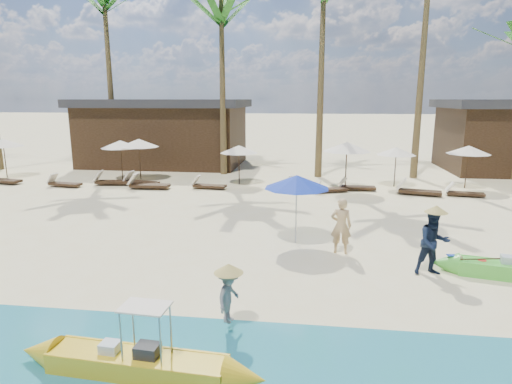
# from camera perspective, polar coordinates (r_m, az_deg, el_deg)

# --- Properties ---
(ground) EXTENTS (240.00, 240.00, 0.00)m
(ground) POSITION_cam_1_polar(r_m,az_deg,el_deg) (11.19, -2.09, -10.47)
(ground) COLOR beige
(ground) RESTS_ON ground
(yellow_canoe) EXTENTS (4.67, 0.80, 1.21)m
(yellow_canoe) POSITION_cam_1_polar(r_m,az_deg,el_deg) (7.60, -15.53, -21.14)
(yellow_canoe) COLOR yellow
(yellow_canoe) RESTS_ON ground
(tourist) EXTENTS (0.62, 0.44, 1.62)m
(tourist) POSITION_cam_1_polar(r_m,az_deg,el_deg) (12.39, 11.27, -4.44)
(tourist) COLOR tan
(tourist) RESTS_ON ground
(vendor_green) EXTENTS (0.90, 0.76, 1.67)m
(vendor_green) POSITION_cam_1_polar(r_m,az_deg,el_deg) (11.57, 22.57, -6.24)
(vendor_green) COLOR #131E36
(vendor_green) RESTS_ON ground
(vendor_yellow) EXTENTS (0.56, 0.76, 1.05)m
(vendor_yellow) POSITION_cam_1_polar(r_m,az_deg,el_deg) (8.29, -3.63, -13.65)
(vendor_yellow) COLOR gray
(vendor_yellow) RESTS_ON ground
(blue_umbrella) EXTENTS (1.96, 1.96, 2.11)m
(blue_umbrella) POSITION_cam_1_polar(r_m,az_deg,el_deg) (12.82, 5.46, 1.37)
(blue_umbrella) COLOR #99999E
(blue_umbrella) RESTS_ON ground
(resort_parasol_2) EXTENTS (2.10, 2.10, 2.16)m
(resort_parasol_2) POSITION_cam_1_polar(r_m,az_deg,el_deg) (27.65, -30.67, 5.67)
(resort_parasol_2) COLOR #3B2718
(resort_parasol_2) RESTS_ON ground
(lounger_2_left) EXTENTS (2.03, 0.93, 0.66)m
(lounger_2_left) POSITION_cam_1_polar(r_m,az_deg,el_deg) (25.95, -30.79, 1.46)
(lounger_2_left) COLOR #3B2718
(lounger_2_left) RESTS_ON ground
(resort_parasol_3) EXTENTS (2.09, 2.09, 2.15)m
(resort_parasol_3) POSITION_cam_1_polar(r_m,az_deg,el_deg) (24.29, -17.63, 6.09)
(resort_parasol_3) COLOR #3B2718
(resort_parasol_3) RESTS_ON ground
(lounger_3_left) EXTENTS (1.77, 0.74, 0.58)m
(lounger_3_left) POSITION_cam_1_polar(r_m,az_deg,el_deg) (23.57, -24.34, 1.10)
(lounger_3_left) COLOR #3B2718
(lounger_3_left) RESTS_ON ground
(lounger_3_right) EXTENTS (1.98, 0.80, 0.66)m
(lounger_3_right) POSITION_cam_1_polar(r_m,az_deg,el_deg) (23.12, -18.72, 1.42)
(lounger_3_right) COLOR #3B2718
(lounger_3_right) RESTS_ON ground
(resort_parasol_4) EXTENTS (2.17, 2.17, 2.23)m
(resort_parasol_4) POSITION_cam_1_polar(r_m,az_deg,el_deg) (23.95, -15.36, 6.32)
(resort_parasol_4) COLOR #3B2718
(resort_parasol_4) RESTS_ON ground
(lounger_4_left) EXTENTS (1.93, 0.93, 0.63)m
(lounger_4_left) POSITION_cam_1_polar(r_m,az_deg,el_deg) (22.62, -15.26, 1.38)
(lounger_4_left) COLOR #3B2718
(lounger_4_left) RESTS_ON ground
(lounger_4_right) EXTENTS (2.02, 0.68, 0.68)m
(lounger_4_right) POSITION_cam_1_polar(r_m,az_deg,el_deg) (21.63, -14.34, 0.99)
(lounger_4_right) COLOR #3B2718
(lounger_4_right) RESTS_ON ground
(resort_parasol_5) EXTENTS (1.95, 1.95, 2.01)m
(resort_parasol_5) POSITION_cam_1_polar(r_m,az_deg,el_deg) (21.94, -2.29, 5.72)
(resort_parasol_5) COLOR #3B2718
(resort_parasol_5) RESTS_ON ground
(lounger_5_left) EXTENTS (1.74, 0.68, 0.58)m
(lounger_5_left) POSITION_cam_1_polar(r_m,az_deg,el_deg) (21.14, -6.51, 0.95)
(lounger_5_left) COLOR #3B2718
(lounger_5_left) RESTS_ON ground
(resort_parasol_6) EXTENTS (2.28, 2.28, 2.34)m
(resort_parasol_6) POSITION_cam_1_polar(r_m,az_deg,el_deg) (20.76, 12.03, 5.92)
(resort_parasol_6) COLOR #3B2718
(resort_parasol_6) RESTS_ON ground
(lounger_6_left) EXTENTS (1.94, 0.91, 0.63)m
(lounger_6_left) POSITION_cam_1_polar(r_m,az_deg,el_deg) (20.76, 6.02, 0.80)
(lounger_6_left) COLOR #3B2718
(lounger_6_left) RESTS_ON ground
(lounger_6_right) EXTENTS (1.74, 1.03, 0.57)m
(lounger_6_right) POSITION_cam_1_polar(r_m,az_deg,el_deg) (20.43, 9.57, 0.44)
(lounger_6_right) COLOR #3B2718
(lounger_6_right) RESTS_ON ground
(resort_parasol_7) EXTENTS (1.93, 1.93, 1.99)m
(resort_parasol_7) POSITION_cam_1_polar(r_m,az_deg,el_deg) (22.39, 18.21, 5.19)
(resort_parasol_7) COLOR #3B2718
(resort_parasol_7) RESTS_ON ground
(lounger_7_left) EXTENTS (1.75, 0.57, 0.59)m
(lounger_7_left) POSITION_cam_1_polar(r_m,az_deg,el_deg) (21.17, 13.08, 0.73)
(lounger_7_left) COLOR #3B2718
(lounger_7_left) RESTS_ON ground
(lounger_7_right) EXTENTS (2.04, 1.04, 0.66)m
(lounger_7_right) POSITION_cam_1_polar(r_m,az_deg,el_deg) (20.97, 20.62, 0.22)
(lounger_7_right) COLOR #3B2718
(lounger_7_right) RESTS_ON ground
(resort_parasol_8) EXTENTS (2.05, 2.05, 2.11)m
(resort_parasol_8) POSITION_cam_1_polar(r_m,az_deg,el_deg) (23.34, 26.48, 5.05)
(resort_parasol_8) COLOR #3B2718
(resort_parasol_8) RESTS_ON ground
(lounger_8_left) EXTENTS (1.71, 0.78, 0.56)m
(lounger_8_left) POSITION_cam_1_polar(r_m,az_deg,el_deg) (21.50, 25.85, -0.04)
(lounger_8_left) COLOR #3B2718
(lounger_8_left) RESTS_ON ground
(palm_2) EXTENTS (2.08, 2.08, 11.33)m
(palm_2) POSITION_cam_1_polar(r_m,az_deg,el_deg) (28.44, -19.47, 21.47)
(palm_2) COLOR brown
(palm_2) RESTS_ON ground
(palm_3) EXTENTS (2.08, 2.08, 10.52)m
(palm_3) POSITION_cam_1_polar(r_m,az_deg,el_deg) (25.33, -4.64, 21.93)
(palm_3) COLOR brown
(palm_3) RESTS_ON ground
(pavilion_west) EXTENTS (10.80, 6.60, 4.30)m
(pavilion_west) POSITION_cam_1_polar(r_m,az_deg,el_deg) (29.41, -12.06, 7.87)
(pavilion_west) COLOR #3B2718
(pavilion_west) RESTS_ON ground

